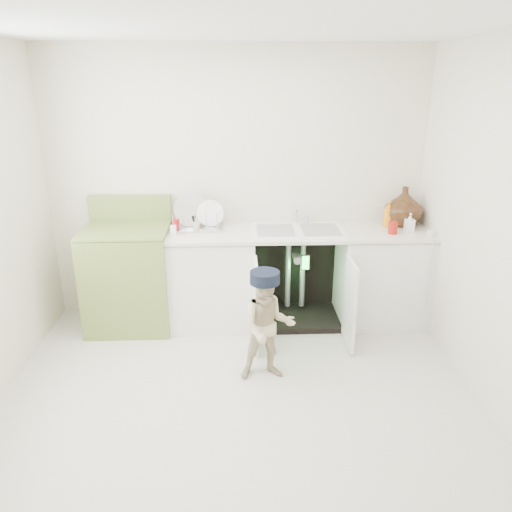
{
  "coord_description": "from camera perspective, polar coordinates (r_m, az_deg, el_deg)",
  "views": [
    {
      "loc": [
        0.0,
        -3.11,
        2.24
      ],
      "look_at": [
        0.15,
        0.7,
        0.84
      ],
      "focal_mm": 35.0,
      "sensor_mm": 36.0,
      "label": 1
    }
  ],
  "objects": [
    {
      "name": "ground",
      "position": [
        3.83,
        -1.91,
        -15.66
      ],
      "size": [
        3.5,
        3.5,
        0.0
      ],
      "primitive_type": "plane",
      "color": "beige",
      "rests_on": "ground"
    },
    {
      "name": "room_shell",
      "position": [
        3.26,
        -2.16,
        2.45
      ],
      "size": [
        6.0,
        5.5,
        1.26
      ],
      "color": "beige",
      "rests_on": "ground"
    },
    {
      "name": "counter_run",
      "position": [
        4.7,
        5.13,
        -1.92
      ],
      "size": [
        2.44,
        1.02,
        1.26
      ],
      "color": "white",
      "rests_on": "ground"
    },
    {
      "name": "avocado_stove",
      "position": [
        4.74,
        -14.27,
        -2.22
      ],
      "size": [
        0.76,
        0.65,
        1.18
      ],
      "color": "olive",
      "rests_on": "ground"
    },
    {
      "name": "repair_worker",
      "position": [
        3.81,
        1.36,
        -7.93
      ],
      "size": [
        0.62,
        0.8,
        0.88
      ],
      "rotation": [
        0.0,
        0.0,
        0.08
      ],
      "color": "beige",
      "rests_on": "ground"
    }
  ]
}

